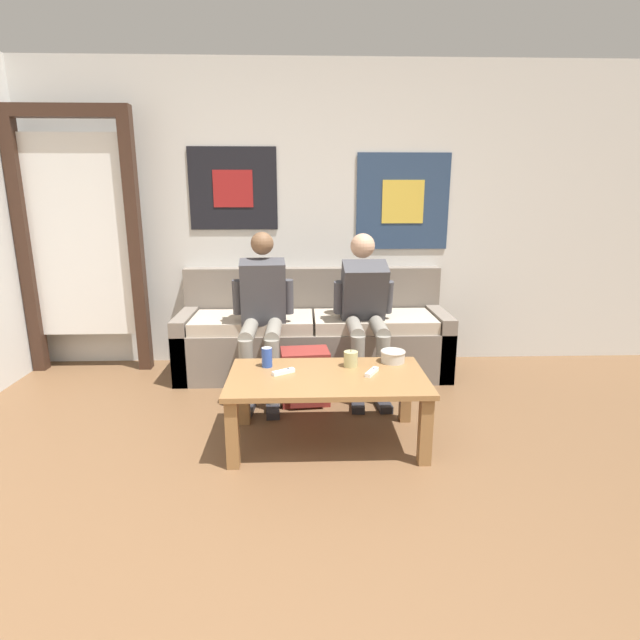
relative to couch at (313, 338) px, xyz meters
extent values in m
cube|color=silver|center=(-0.29, 0.35, 0.98)|extent=(10.00, 0.05, 2.55)
cube|color=black|center=(-0.67, 0.31, 1.22)|extent=(0.74, 0.01, 0.68)
cube|color=maroon|center=(-0.67, 0.31, 1.22)|extent=(0.33, 0.01, 0.31)
cube|color=navy|center=(0.78, 0.31, 1.12)|extent=(0.80, 0.01, 0.81)
cube|color=gold|center=(0.78, 0.31, 1.12)|extent=(0.36, 0.01, 0.36)
cube|color=#382319|center=(-2.36, 0.12, 0.73)|extent=(0.10, 0.10, 2.05)
cube|color=#382319|center=(-1.46, 0.12, 0.73)|extent=(0.10, 0.10, 2.05)
cube|color=#382319|center=(-1.91, 0.12, 1.80)|extent=(1.00, 0.10, 0.10)
cube|color=silver|center=(-1.91, 0.14, 0.83)|extent=(0.82, 0.02, 1.64)
cube|color=#70665B|center=(0.00, 0.26, 0.13)|extent=(2.23, 0.13, 0.85)
cube|color=#70665B|center=(0.00, -0.09, -0.09)|extent=(2.23, 0.57, 0.41)
cube|color=#70665B|center=(-1.05, -0.09, -0.03)|extent=(0.12, 0.57, 0.53)
cube|color=#70665B|center=(1.05, -0.09, -0.03)|extent=(0.12, 0.57, 0.53)
cube|color=#B2A38E|center=(-0.50, -0.09, 0.16)|extent=(0.97, 0.53, 0.10)
cube|color=#B2A38E|center=(0.50, -0.09, 0.16)|extent=(0.97, 0.53, 0.10)
cube|color=olive|center=(0.06, -1.27, 0.12)|extent=(1.18, 0.66, 0.03)
cube|color=olive|center=(-0.48, -0.99, -0.09)|extent=(0.07, 0.07, 0.40)
cube|color=olive|center=(0.59, -0.99, -0.09)|extent=(0.07, 0.07, 0.40)
cube|color=olive|center=(-0.48, -1.54, -0.09)|extent=(0.07, 0.07, 0.40)
cube|color=olive|center=(0.59, -1.54, -0.09)|extent=(0.07, 0.07, 0.40)
cylinder|color=gray|center=(-0.48, -0.55, 0.21)|extent=(0.11, 0.46, 0.11)
cylinder|color=gray|center=(-0.48, -0.77, -0.03)|extent=(0.10, 0.10, 0.48)
cube|color=#232328|center=(-0.48, -0.84, -0.27)|extent=(0.11, 0.25, 0.05)
cylinder|color=gray|center=(-0.30, -0.55, 0.21)|extent=(0.11, 0.46, 0.11)
cylinder|color=gray|center=(-0.30, -0.77, -0.03)|extent=(0.10, 0.10, 0.48)
cube|color=#232328|center=(-0.30, -0.84, -0.27)|extent=(0.11, 0.25, 0.05)
cube|color=#3F3F44|center=(-0.39, -0.28, 0.45)|extent=(0.36, 0.31, 0.51)
sphere|color=brown|center=(-0.39, -0.23, 0.82)|extent=(0.17, 0.17, 0.17)
cylinder|color=#3F3F44|center=(-0.59, -0.29, 0.42)|extent=(0.08, 0.10, 0.27)
cylinder|color=#3F3F44|center=(-0.20, -0.29, 0.42)|extent=(0.08, 0.10, 0.27)
cylinder|color=gray|center=(0.30, -0.51, 0.21)|extent=(0.11, 0.39, 0.11)
cylinder|color=gray|center=(0.30, -0.70, -0.03)|extent=(0.10, 0.10, 0.48)
cube|color=#232328|center=(0.30, -0.77, -0.27)|extent=(0.11, 0.25, 0.05)
cylinder|color=gray|center=(0.48, -0.51, 0.21)|extent=(0.11, 0.39, 0.11)
cylinder|color=gray|center=(0.48, -0.70, -0.03)|extent=(0.10, 0.10, 0.48)
cube|color=#232328|center=(0.48, -0.77, -0.27)|extent=(0.11, 0.25, 0.05)
cube|color=#3F3F44|center=(0.39, -0.24, 0.43)|extent=(0.35, 0.38, 0.52)
sphere|color=tan|center=(0.39, -0.11, 0.79)|extent=(0.19, 0.19, 0.19)
cylinder|color=#3F3F44|center=(0.20, -0.23, 0.39)|extent=(0.08, 0.12, 0.27)
cylinder|color=#3F3F44|center=(0.58, -0.23, 0.39)|extent=(0.08, 0.12, 0.27)
cube|color=maroon|center=(-0.07, -0.66, -0.10)|extent=(0.36, 0.27, 0.40)
cube|color=maroon|center=(-0.06, -0.77, -0.19)|extent=(0.25, 0.11, 0.18)
cylinder|color=#B7B2A8|center=(0.49, -1.04, 0.17)|extent=(0.15, 0.15, 0.07)
torus|color=#B7B2A8|center=(0.49, -1.04, 0.20)|extent=(0.16, 0.16, 0.02)
cylinder|color=tan|center=(0.21, -1.11, 0.18)|extent=(0.09, 0.09, 0.10)
cylinder|color=black|center=(0.21, -1.11, 0.24)|extent=(0.00, 0.00, 0.01)
cylinder|color=#28479E|center=(-0.31, -1.10, 0.20)|extent=(0.07, 0.07, 0.12)
cylinder|color=silver|center=(-0.31, -1.10, 0.26)|extent=(0.06, 0.06, 0.00)
cube|color=white|center=(0.32, -1.25, 0.15)|extent=(0.10, 0.14, 0.02)
cylinder|color=#333842|center=(0.34, -1.22, 0.16)|extent=(0.01, 0.01, 0.00)
cube|color=white|center=(-0.21, -1.23, 0.15)|extent=(0.14, 0.10, 0.02)
cylinder|color=#333842|center=(-0.18, -1.21, 0.16)|extent=(0.01, 0.01, 0.00)
camera|label=1|loc=(-0.08, -4.05, 1.19)|focal=28.00mm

